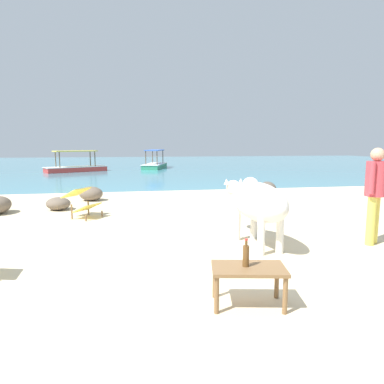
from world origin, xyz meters
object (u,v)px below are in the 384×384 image
at_px(cow, 256,202).
at_px(low_bench_table, 249,273).
at_px(deck_chair_near, 82,201).
at_px(boat_green, 155,164).
at_px(boat_red, 76,167).
at_px(bottle, 246,255).
at_px(person_standing, 375,189).

xyz_separation_m(cow, low_bench_table, (-0.83, -2.03, -0.39)).
relative_size(cow, deck_chair_near, 2.15).
relative_size(boat_green, boat_red, 1.02).
bearing_deg(boat_red, deck_chair_near, 71.38).
distance_m(low_bench_table, bottle, 0.19).
bearing_deg(low_bench_table, cow, 78.47).
relative_size(low_bench_table, boat_red, 0.22).
distance_m(bottle, deck_chair_near, 5.30).
height_order(deck_chair_near, person_standing, person_standing).
xyz_separation_m(deck_chair_near, boat_green, (2.71, 16.02, -0.13)).
relative_size(low_bench_table, bottle, 2.80).
xyz_separation_m(person_standing, boat_green, (-2.42, 19.05, -0.70)).
distance_m(bottle, person_standing, 3.35).
height_order(cow, bottle, cow).
bearing_deg(boat_green, bottle, -165.64).
bearing_deg(cow, boat_green, -5.86).
xyz_separation_m(cow, bottle, (-0.86, -2.00, -0.20)).
xyz_separation_m(deck_chair_near, boat_red, (-2.27, 13.89, -0.13)).
relative_size(person_standing, boat_red, 0.43).
height_order(cow, deck_chair_near, cow).
distance_m(cow, boat_green, 18.80).
bearing_deg(low_bench_table, person_standing, 43.00).
relative_size(cow, boat_green, 0.52).
bearing_deg(cow, boat_red, 10.84).
bearing_deg(boat_green, person_standing, -157.27).
bearing_deg(cow, bottle, 149.57).
bearing_deg(boat_red, bottle, 75.89).
height_order(person_standing, boat_red, person_standing).
xyz_separation_m(bottle, boat_green, (0.40, 20.79, -0.29)).
height_order(boat_green, boat_red, same).
relative_size(cow, bottle, 6.78).
bearing_deg(person_standing, bottle, -94.71).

